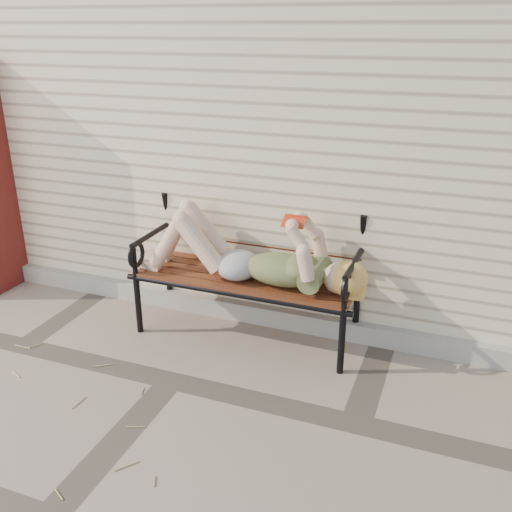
% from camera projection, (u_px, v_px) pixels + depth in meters
% --- Properties ---
extents(ground, '(80.00, 80.00, 0.00)m').
position_uv_depth(ground, '(172.00, 381.00, 3.83)').
color(ground, gray).
rests_on(ground, ground).
extents(house_wall, '(8.00, 4.00, 3.00)m').
position_uv_depth(house_wall, '(305.00, 100.00, 5.86)').
color(house_wall, beige).
rests_on(house_wall, ground).
extents(foundation_strip, '(8.00, 0.10, 0.15)m').
position_uv_depth(foundation_strip, '(229.00, 308.00, 4.64)').
color(foundation_strip, '#A09C90').
rests_on(foundation_strip, ground).
extents(garden_bench, '(1.80, 0.72, 1.16)m').
position_uv_depth(garden_bench, '(251.00, 251.00, 4.24)').
color(garden_bench, black).
rests_on(garden_bench, ground).
extents(reading_woman, '(1.69, 0.38, 0.53)m').
position_uv_depth(reading_woman, '(246.00, 254.00, 4.10)').
color(reading_woman, '#092E42').
rests_on(reading_woman, ground).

